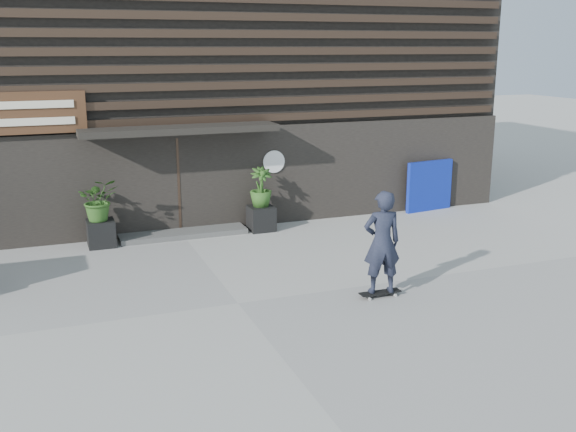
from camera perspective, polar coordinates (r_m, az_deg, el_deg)
name	(u,v)px	position (r m, az deg, el deg)	size (l,w,h in m)	color
ground	(238,303)	(11.84, -4.31, -7.47)	(80.00, 80.00, 0.00)	#9E9C96
entrance_step	(183,233)	(16.06, -8.98, -1.46)	(3.00, 0.80, 0.12)	#484846
planter_pot_left	(101,233)	(15.55, -15.72, -1.44)	(0.60, 0.60, 0.60)	black
bamboo_left	(99,200)	(15.37, -15.92, 1.36)	(0.86, 0.75, 0.96)	#2D591E
planter_pot_right	(261,218)	(16.28, -2.31, -0.20)	(0.60, 0.60, 0.60)	black
bamboo_right	(261,187)	(16.10, -2.34, 2.49)	(0.54, 0.54, 0.96)	#2D591E
blue_tarp	(429,186)	(18.55, 12.02, 2.54)	(1.46, 0.12, 1.37)	#0B1E97
building	(140,60)	(20.75, -12.56, 12.94)	(18.00, 11.00, 8.00)	black
skateboarder	(382,243)	(11.88, 8.05, -2.27)	(0.78, 0.55, 1.96)	black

